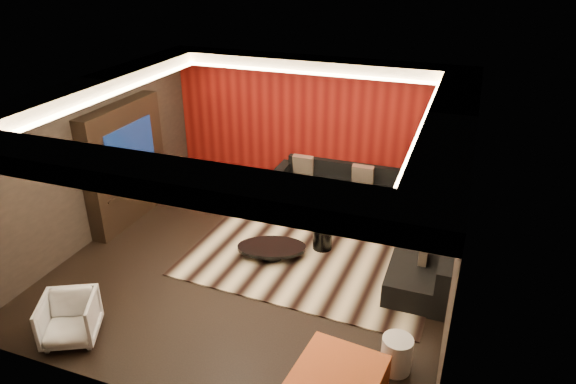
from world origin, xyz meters
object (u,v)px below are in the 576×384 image
at_px(white_side_table, 396,354).
at_px(sectional_sofa, 386,214).
at_px(coffee_table, 272,251).
at_px(orange_ottoman, 338,384).
at_px(armchair, 70,319).
at_px(drum_stool, 322,238).

xyz_separation_m(white_side_table, sectional_sofa, (-0.77, 3.46, 0.03)).
height_order(coffee_table, white_side_table, white_side_table).
xyz_separation_m(coffee_table, orange_ottoman, (1.80, -2.48, 0.10)).
bearing_deg(white_side_table, orange_ottoman, -129.36).
bearing_deg(armchair, drum_stool, 26.01).
height_order(white_side_table, sectional_sofa, sectional_sofa).
height_order(white_side_table, armchair, armchair).
distance_m(coffee_table, white_side_table, 2.96).
relative_size(drum_stool, armchair, 0.56).
distance_m(drum_stool, sectional_sofa, 1.42).
height_order(drum_stool, white_side_table, white_side_table).
height_order(orange_ottoman, armchair, armchair).
height_order(drum_stool, sectional_sofa, sectional_sofa).
relative_size(coffee_table, drum_stool, 2.97).
distance_m(armchair, sectional_sofa, 5.49).
relative_size(drum_stool, orange_ottoman, 0.40).
distance_m(drum_stool, orange_ottoman, 3.19).
height_order(coffee_table, sectional_sofa, sectional_sofa).
bearing_deg(armchair, orange_ottoman, -22.99).
relative_size(orange_ottoman, armchair, 1.38).
bearing_deg(orange_ottoman, drum_stool, 109.76).
xyz_separation_m(coffee_table, white_side_table, (2.35, -1.81, 0.12)).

